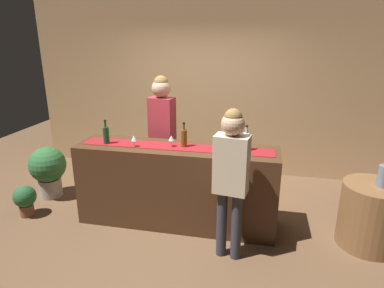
# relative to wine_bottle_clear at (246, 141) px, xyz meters

# --- Properties ---
(ground_plane) EXTENTS (10.00, 10.00, 0.00)m
(ground_plane) POSITION_rel_wine_bottle_clear_xyz_m (-0.82, -0.04, -1.13)
(ground_plane) COLOR brown
(back_wall) EXTENTS (6.00, 0.12, 2.90)m
(back_wall) POSITION_rel_wine_bottle_clear_xyz_m (-0.82, 1.86, 0.32)
(back_wall) COLOR tan
(back_wall) RESTS_ON ground
(bar_counter) EXTENTS (2.45, 0.60, 1.02)m
(bar_counter) POSITION_rel_wine_bottle_clear_xyz_m (-0.82, -0.04, -0.62)
(bar_counter) COLOR #472B19
(bar_counter) RESTS_ON ground
(counter_runner_cloth) EXTENTS (2.33, 0.28, 0.01)m
(counter_runner_cloth) POSITION_rel_wine_bottle_clear_xyz_m (-0.82, -0.04, -0.11)
(counter_runner_cloth) COLOR maroon
(counter_runner_cloth) RESTS_ON bar_counter
(wine_bottle_clear) EXTENTS (0.07, 0.07, 0.30)m
(wine_bottle_clear) POSITION_rel_wine_bottle_clear_xyz_m (0.00, 0.00, 0.00)
(wine_bottle_clear) COLOR #B2C6C1
(wine_bottle_clear) RESTS_ON bar_counter
(wine_bottle_green) EXTENTS (0.07, 0.07, 0.30)m
(wine_bottle_green) POSITION_rel_wine_bottle_clear_xyz_m (-1.69, -0.10, 0.00)
(wine_bottle_green) COLOR #194723
(wine_bottle_green) RESTS_ON bar_counter
(wine_bottle_amber) EXTENTS (0.07, 0.07, 0.30)m
(wine_bottle_amber) POSITION_rel_wine_bottle_clear_xyz_m (-0.73, -0.02, 0.00)
(wine_bottle_amber) COLOR brown
(wine_bottle_amber) RESTS_ON bar_counter
(wine_glass_near_customer) EXTENTS (0.07, 0.07, 0.14)m
(wine_glass_near_customer) POSITION_rel_wine_bottle_clear_xyz_m (-1.32, -0.15, -0.01)
(wine_glass_near_customer) COLOR silver
(wine_glass_near_customer) RESTS_ON bar_counter
(wine_glass_mid_counter) EXTENTS (0.07, 0.07, 0.14)m
(wine_glass_mid_counter) POSITION_rel_wine_bottle_clear_xyz_m (-0.88, -0.05, -0.01)
(wine_glass_mid_counter) COLOR silver
(wine_glass_mid_counter) RESTS_ON bar_counter
(bartender) EXTENTS (0.37, 0.26, 1.79)m
(bartender) POSITION_rel_wine_bottle_clear_xyz_m (-1.17, 0.54, -0.01)
(bartender) COLOR #26262B
(bartender) RESTS_ON ground
(customer_sipping) EXTENTS (0.37, 0.25, 1.63)m
(customer_sipping) POSITION_rel_wine_bottle_clear_xyz_m (-0.11, -0.61, -0.13)
(customer_sipping) COLOR #33333D
(customer_sipping) RESTS_ON ground
(round_side_table) EXTENTS (0.68, 0.68, 0.74)m
(round_side_table) POSITION_rel_wine_bottle_clear_xyz_m (1.43, -0.06, -0.76)
(round_side_table) COLOR brown
(round_side_table) RESTS_ON ground
(vase_on_side_table) EXTENTS (0.13, 0.13, 0.24)m
(vase_on_side_table) POSITION_rel_wine_bottle_clear_xyz_m (1.48, -0.08, -0.27)
(vase_on_side_table) COLOR slate
(vase_on_side_table) RESTS_ON round_side_table
(potted_plant_tall) EXTENTS (0.52, 0.52, 0.76)m
(potted_plant_tall) POSITION_rel_wine_bottle_clear_xyz_m (-2.85, 0.27, -0.69)
(potted_plant_tall) COLOR #9E9389
(potted_plant_tall) RESTS_ON ground
(potted_plant_small) EXTENTS (0.29, 0.29, 0.42)m
(potted_plant_small) POSITION_rel_wine_bottle_clear_xyz_m (-2.82, -0.31, -0.89)
(potted_plant_small) COLOR brown
(potted_plant_small) RESTS_ON ground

